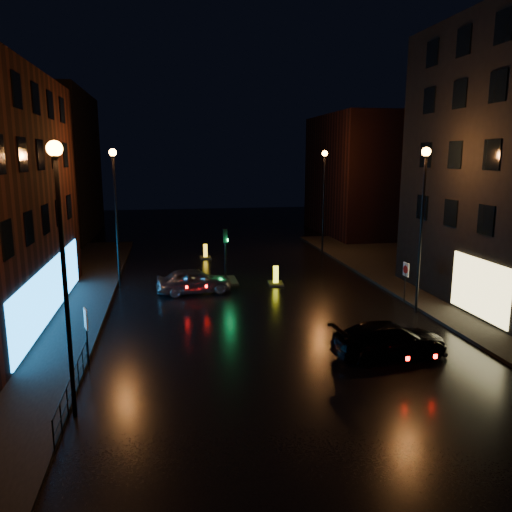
# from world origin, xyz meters

# --- Properties ---
(ground) EXTENTS (120.00, 120.00, 0.00)m
(ground) POSITION_xyz_m (0.00, 0.00, 0.00)
(ground) COLOR black
(ground) RESTS_ON ground
(pavement_right) EXTENTS (12.00, 44.00, 0.15)m
(pavement_right) POSITION_xyz_m (14.00, 8.00, 0.07)
(pavement_right) COLOR black
(pavement_right) RESTS_ON ground
(building_far_left) EXTENTS (8.00, 16.00, 14.00)m
(building_far_left) POSITION_xyz_m (-16.00, 35.00, 7.00)
(building_far_left) COLOR black
(building_far_left) RESTS_ON ground
(building_far_right) EXTENTS (8.00, 14.00, 12.00)m
(building_far_right) POSITION_xyz_m (15.00, 32.00, 6.00)
(building_far_right) COLOR black
(building_far_right) RESTS_ON ground
(street_lamp_lnear) EXTENTS (0.44, 0.44, 8.37)m
(street_lamp_lnear) POSITION_xyz_m (-7.80, -2.00, 5.56)
(street_lamp_lnear) COLOR black
(street_lamp_lnear) RESTS_ON ground
(street_lamp_lfar) EXTENTS (0.44, 0.44, 8.37)m
(street_lamp_lfar) POSITION_xyz_m (-7.80, 14.00, 5.56)
(street_lamp_lfar) COLOR black
(street_lamp_lfar) RESTS_ON ground
(street_lamp_rnear) EXTENTS (0.44, 0.44, 8.37)m
(street_lamp_rnear) POSITION_xyz_m (7.80, 6.00, 5.56)
(street_lamp_rnear) COLOR black
(street_lamp_rnear) RESTS_ON ground
(street_lamp_rfar) EXTENTS (0.44, 0.44, 8.37)m
(street_lamp_rfar) POSITION_xyz_m (7.80, 22.00, 5.56)
(street_lamp_rfar) COLOR black
(street_lamp_rfar) RESTS_ON ground
(traffic_signal) EXTENTS (1.40, 2.40, 3.45)m
(traffic_signal) POSITION_xyz_m (-1.20, 14.00, 0.50)
(traffic_signal) COLOR black
(traffic_signal) RESTS_ON ground
(guard_railing) EXTENTS (0.05, 6.04, 1.00)m
(guard_railing) POSITION_xyz_m (-8.00, -1.00, 0.74)
(guard_railing) COLOR black
(guard_railing) RESTS_ON ground
(silver_hatchback) EXTENTS (4.52, 2.16, 1.49)m
(silver_hatchback) POSITION_xyz_m (-3.35, 11.68, 0.74)
(silver_hatchback) COLOR #94969B
(silver_hatchback) RESTS_ON ground
(dark_sedan) EXTENTS (4.91, 2.31, 1.38)m
(dark_sedan) POSITION_xyz_m (3.89, 0.75, 0.69)
(dark_sedan) COLOR black
(dark_sedan) RESTS_ON ground
(bollard_near) EXTENTS (1.03, 1.43, 1.18)m
(bollard_near) POSITION_xyz_m (1.83, 12.79, 0.26)
(bollard_near) COLOR black
(bollard_near) RESTS_ON ground
(bollard_far) EXTENTS (0.85, 1.28, 1.12)m
(bollard_far) POSITION_xyz_m (-1.89, 21.82, 0.24)
(bollard_far) COLOR black
(bollard_far) RESTS_ON ground
(road_sign_left) EXTENTS (0.22, 0.56, 2.36)m
(road_sign_left) POSITION_xyz_m (-7.90, 1.64, 1.77)
(road_sign_left) COLOR black
(road_sign_left) RESTS_ON ground
(road_sign_right) EXTENTS (0.09, 0.55, 2.28)m
(road_sign_right) POSITION_xyz_m (7.90, 7.53, 1.71)
(road_sign_right) COLOR black
(road_sign_right) RESTS_ON ground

